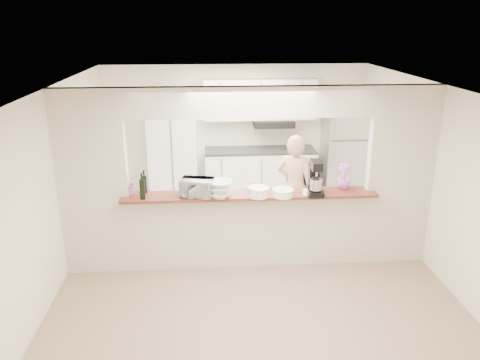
{
  "coord_description": "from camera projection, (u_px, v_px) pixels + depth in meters",
  "views": [
    {
      "loc": [
        -0.55,
        -5.86,
        3.29
      ],
      "look_at": [
        -0.11,
        0.3,
        1.16
      ],
      "focal_mm": 35.0,
      "sensor_mm": 36.0,
      "label": 1
    }
  ],
  "objects": [
    {
      "name": "plate_stack_a",
      "position": [
        259.0,
        192.0,
        6.1
      ],
      "size": [
        0.28,
        0.28,
        0.13
      ],
      "color": "white",
      "rests_on": "bar_counter"
    },
    {
      "name": "partition",
      "position": [
        250.0,
        164.0,
        6.15
      ],
      "size": [
        5.0,
        0.15,
        2.5
      ],
      "color": "beige",
      "rests_on": "floor"
    },
    {
      "name": "tan_bowl",
      "position": [
        253.0,
        188.0,
        6.35
      ],
      "size": [
        0.14,
        0.14,
        0.06
      ],
      "primitive_type": "cylinder",
      "color": "#C5B48B",
      "rests_on": "bar_counter"
    },
    {
      "name": "person",
      "position": [
        295.0,
        188.0,
        7.17
      ],
      "size": [
        0.73,
        0.68,
        1.67
      ],
      "primitive_type": "imported",
      "rotation": [
        0.0,
        0.0,
        2.51
      ],
      "color": "tan",
      "rests_on": "floor"
    },
    {
      "name": "flower_right",
      "position": [
        344.0,
        176.0,
        6.36
      ],
      "size": [
        0.2,
        0.2,
        0.35
      ],
      "primitive_type": "imported",
      "rotation": [
        0.0,
        0.0,
        -0.02
      ],
      "color": "#AF63B8",
      "rests_on": "bar_counter"
    },
    {
      "name": "plate_stack_b",
      "position": [
        283.0,
        193.0,
        6.11
      ],
      "size": [
        0.28,
        0.28,
        0.1
      ],
      "color": "white",
      "rests_on": "bar_counter"
    },
    {
      "name": "serving_bowls",
      "position": [
        220.0,
        189.0,
        6.06
      ],
      "size": [
        0.37,
        0.37,
        0.22
      ],
      "primitive_type": "imported",
      "rotation": [
        0.0,
        0.0,
        -0.27
      ],
      "color": "white",
      "rests_on": "bar_counter"
    },
    {
      "name": "wine_bottle_b",
      "position": [
        144.0,
        184.0,
        6.21
      ],
      "size": [
        0.06,
        0.06,
        0.32
      ],
      "color": "black",
      "rests_on": "bar_counter"
    },
    {
      "name": "tile_overlay",
      "position": [
        241.0,
        219.0,
        8.1
      ],
      "size": [
        5.0,
        2.9,
        0.01
      ],
      "primitive_type": "cube",
      "color": "beige",
      "rests_on": "floor"
    },
    {
      "name": "bar_counter",
      "position": [
        249.0,
        227.0,
        6.44
      ],
      "size": [
        3.4,
        0.38,
        1.09
      ],
      "color": "beige",
      "rests_on": "floor"
    },
    {
      "name": "wine_bottle_a",
      "position": [
        142.0,
        189.0,
        6.0
      ],
      "size": [
        0.07,
        0.07,
        0.35
      ],
      "color": "black",
      "rests_on": "bar_counter"
    },
    {
      "name": "flower_left",
      "position": [
        129.0,
        183.0,
        6.17
      ],
      "size": [
        0.34,
        0.32,
        0.31
      ],
      "primitive_type": "imported",
      "rotation": [
        0.0,
        0.0,
        0.32
      ],
      "color": "#CA6BA8",
      "rests_on": "bar_counter"
    },
    {
      "name": "red_bowl",
      "position": [
        254.0,
        187.0,
        6.35
      ],
      "size": [
        0.16,
        0.16,
        0.07
      ],
      "primitive_type": "cylinder",
      "color": "maroon",
      "rests_on": "bar_counter"
    },
    {
      "name": "kitchen_cabinets",
      "position": [
        227.0,
        148.0,
        8.87
      ],
      "size": [
        3.15,
        0.62,
        2.25
      ],
      "color": "silver",
      "rests_on": "floor"
    },
    {
      "name": "stand_mixer",
      "position": [
        315.0,
        179.0,
        6.14
      ],
      "size": [
        0.21,
        0.33,
        0.46
      ],
      "color": "black",
      "rests_on": "bar_counter"
    },
    {
      "name": "refrigerator",
      "position": [
        343.0,
        153.0,
        9.0
      ],
      "size": [
        0.75,
        0.7,
        1.7
      ],
      "primitive_type": "cube",
      "color": "#B2B3B8",
      "rests_on": "floor"
    },
    {
      "name": "toaster_oven",
      "position": [
        197.0,
        188.0,
        6.1
      ],
      "size": [
        0.47,
        0.37,
        0.23
      ],
      "primitive_type": "imported",
      "rotation": [
        0.0,
        0.0,
        -0.2
      ],
      "color": "#ACACB1",
      "rests_on": "bar_counter"
    },
    {
      "name": "floor",
      "position": [
        249.0,
        264.0,
        6.64
      ],
      "size": [
        6.0,
        6.0,
        0.0
      ],
      "primitive_type": "plane",
      "color": "gray",
      "rests_on": "ground"
    },
    {
      "name": "utensil_caddy",
      "position": [
        311.0,
        188.0,
        6.16
      ],
      "size": [
        0.28,
        0.23,
        0.23
      ],
      "color": "silver",
      "rests_on": "bar_counter"
    }
  ]
}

